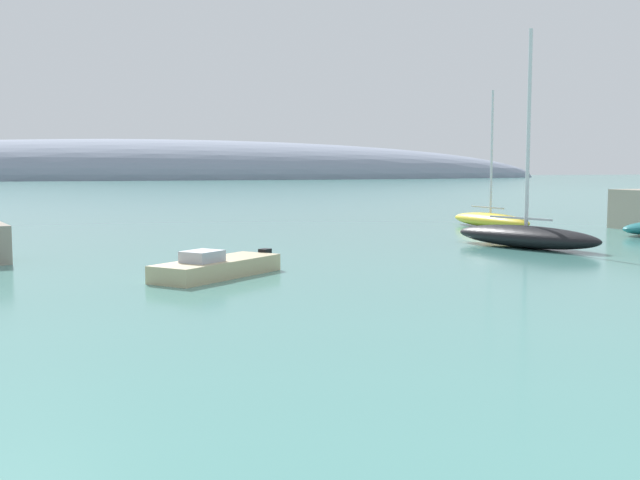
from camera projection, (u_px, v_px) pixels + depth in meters
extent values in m
ellipsoid|color=gray|center=(151.00, 179.00, 242.11)|extent=(272.69, 52.31, 24.51)
ellipsoid|color=yellow|center=(490.00, 220.00, 51.09)|extent=(2.57, 7.86, 0.94)
cylinder|color=silver|center=(492.00, 152.00, 50.67)|extent=(0.15, 0.15, 7.92)
cube|color=silver|center=(487.00, 207.00, 51.32)|extent=(0.41, 3.47, 0.10)
ellipsoid|color=black|center=(526.00, 237.00, 38.42)|extent=(5.01, 8.49, 1.08)
cylinder|color=silver|center=(529.00, 128.00, 37.92)|extent=(0.19, 0.19, 9.49)
cube|color=silver|center=(520.00, 218.00, 38.62)|extent=(1.37, 3.49, 0.10)
cube|color=#C6B284|center=(217.00, 268.00, 28.34)|extent=(5.36, 4.89, 0.62)
cube|color=black|center=(265.00, 256.00, 30.85)|extent=(0.57, 0.56, 0.56)
cube|color=#B2B7C1|center=(202.00, 256.00, 27.59)|extent=(1.70, 1.68, 0.40)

